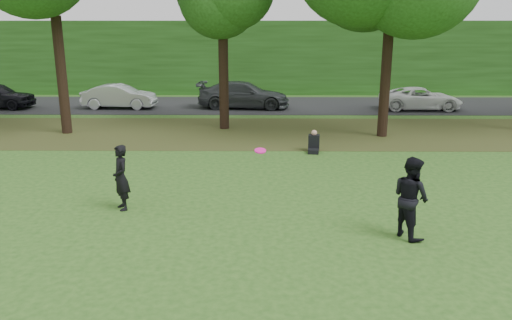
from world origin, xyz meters
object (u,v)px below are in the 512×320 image
Objects in this scene: player_left at (121,178)px; player_right at (411,197)px; frisbee at (260,151)px; seated_person at (314,144)px.

player_left is 0.92× the size of player_right.
seated_person is at bearing 74.42° from frisbee.
seated_person is (2.03, 7.27, -1.53)m from frisbee.
player_left reaches higher than seated_person.
player_right is at bearing -10.94° from frisbee.
frisbee is (3.61, -1.02, 0.99)m from player_left.
player_right reaches higher than player_left.
seated_person is at bearing -15.60° from player_right.
player_left is at bearing -124.35° from seated_person.
player_right is 3.56m from frisbee.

